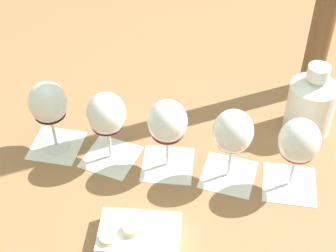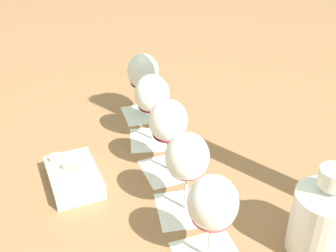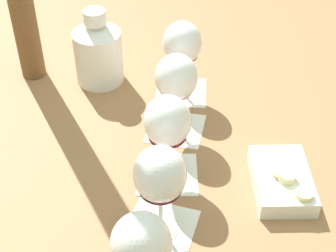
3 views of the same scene
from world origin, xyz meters
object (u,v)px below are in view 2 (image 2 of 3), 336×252
wine_glass_1 (187,160)px  ceramic_vase (324,217)px  snack_dish (73,176)px  wine_glass_0 (213,206)px  wine_glass_3 (152,97)px  wine_glass_4 (143,74)px  wine_glass_2 (167,123)px

wine_glass_1 → ceramic_vase: bearing=-100.8°
ceramic_vase → snack_dish: (0.07, 0.49, -0.06)m
ceramic_vase → wine_glass_1: bearing=79.2°
ceramic_vase → snack_dish: ceramic_vase is taller
wine_glass_0 → wine_glass_1: (0.11, 0.06, -0.00)m
wine_glass_3 → wine_glass_4: 0.13m
wine_glass_4 → wine_glass_3: bearing=-154.8°
wine_glass_4 → wine_glass_2: bearing=-152.9°
wine_glass_2 → ceramic_vase: same height
wine_glass_0 → wine_glass_1: same height
wine_glass_1 → snack_dish: wine_glass_1 is taller
wine_glass_3 → wine_glass_4: same height
wine_glass_2 → snack_dish: bearing=116.7°
wine_glass_0 → wine_glass_1: size_ratio=1.00×
snack_dish → wine_glass_3: bearing=-30.9°
wine_glass_4 → ceramic_vase: (-0.39, -0.42, -0.04)m
wine_glass_0 → snack_dish: size_ratio=0.95×
wine_glass_1 → wine_glass_3: (0.23, 0.13, 0.00)m
wine_glass_0 → wine_glass_2: same height
wine_glass_1 → ceramic_vase: same height
wine_glass_0 → wine_glass_1: bearing=29.2°
wine_glass_0 → wine_glass_4: (0.46, 0.24, 0.00)m
wine_glass_3 → wine_glass_2: bearing=-150.8°
wine_glass_3 → ceramic_vase: same height
wine_glass_1 → wine_glass_4: same height
wine_glass_3 → ceramic_vase: size_ratio=0.99×
wine_glass_1 → wine_glass_4: (0.34, 0.18, 0.00)m
wine_glass_1 → ceramic_vase: (-0.05, -0.24, -0.04)m
snack_dish → ceramic_vase: bearing=-98.4°
wine_glass_3 → wine_glass_4: (0.12, 0.06, 0.00)m
wine_glass_1 → snack_dish: bearing=84.0°
wine_glass_3 → snack_dish: (-0.20, 0.12, -0.10)m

